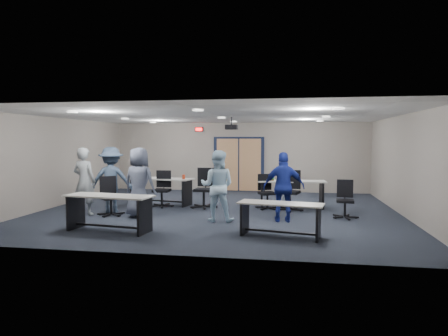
% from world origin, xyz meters
% --- Properties ---
extents(floor, '(10.00, 10.00, 0.00)m').
position_xyz_m(floor, '(0.00, 0.00, 0.00)').
color(floor, '#1C202D').
rests_on(floor, ground).
extents(back_wall, '(10.00, 0.04, 2.70)m').
position_xyz_m(back_wall, '(0.00, 4.50, 1.35)').
color(back_wall, gray).
rests_on(back_wall, floor).
extents(front_wall, '(10.00, 0.04, 2.70)m').
position_xyz_m(front_wall, '(0.00, -4.50, 1.35)').
color(front_wall, gray).
rests_on(front_wall, floor).
extents(left_wall, '(0.04, 9.00, 2.70)m').
position_xyz_m(left_wall, '(-5.00, 0.00, 1.35)').
color(left_wall, gray).
rests_on(left_wall, floor).
extents(right_wall, '(0.04, 9.00, 2.70)m').
position_xyz_m(right_wall, '(5.00, 0.00, 1.35)').
color(right_wall, gray).
rests_on(right_wall, floor).
extents(ceiling, '(10.00, 9.00, 0.04)m').
position_xyz_m(ceiling, '(0.00, 0.00, 2.70)').
color(ceiling, silver).
rests_on(ceiling, back_wall).
extents(double_door, '(2.00, 0.07, 2.20)m').
position_xyz_m(double_door, '(0.00, 4.46, 1.05)').
color(double_door, '#111933').
rests_on(double_door, back_wall).
extents(exit_sign, '(0.32, 0.07, 0.18)m').
position_xyz_m(exit_sign, '(-1.60, 4.44, 2.45)').
color(exit_sign, black).
rests_on(exit_sign, back_wall).
extents(ceiling_projector, '(0.35, 0.32, 0.37)m').
position_xyz_m(ceiling_projector, '(0.30, 0.50, 2.40)').
color(ceiling_projector, black).
rests_on(ceiling_projector, ceiling).
extents(ceiling_can_lights, '(6.24, 5.74, 0.02)m').
position_xyz_m(ceiling_can_lights, '(0.00, 0.25, 2.67)').
color(ceiling_can_lights, white).
rests_on(ceiling_can_lights, ceiling).
extents(table_front_left, '(2.05, 0.91, 0.80)m').
position_xyz_m(table_front_left, '(-1.93, -2.92, 0.55)').
color(table_front_left, beige).
rests_on(table_front_left, floor).
extents(table_front_right, '(1.84, 0.89, 0.71)m').
position_xyz_m(table_front_right, '(1.83, -2.80, 0.49)').
color(table_front_right, beige).
rests_on(table_front_right, floor).
extents(table_back_left, '(2.14, 1.08, 0.97)m').
position_xyz_m(table_back_left, '(-1.98, 0.82, 0.57)').
color(table_back_left, beige).
rests_on(table_back_left, floor).
extents(table_back_right, '(2.05, 0.83, 1.11)m').
position_xyz_m(table_back_right, '(2.05, 0.88, 0.56)').
color(table_back_right, beige).
rests_on(table_back_right, floor).
extents(chair_back_a, '(0.70, 0.70, 1.09)m').
position_xyz_m(chair_back_a, '(-1.82, 0.38, 0.55)').
color(chair_back_a, black).
rests_on(chair_back_a, floor).
extents(chair_back_b, '(0.77, 0.77, 1.19)m').
position_xyz_m(chair_back_b, '(-0.52, 0.40, 0.59)').
color(chair_back_b, black).
rests_on(chair_back_b, floor).
extents(chair_back_c, '(0.86, 0.86, 1.02)m').
position_xyz_m(chair_back_c, '(1.37, 0.53, 0.51)').
color(chair_back_c, black).
rests_on(chair_back_c, floor).
extents(chair_back_d, '(0.90, 0.90, 1.15)m').
position_xyz_m(chair_back_d, '(2.01, 0.36, 0.58)').
color(chair_back_d, black).
rests_on(chair_back_d, floor).
extents(chair_loose_left, '(0.93, 0.93, 1.05)m').
position_xyz_m(chair_loose_left, '(-2.70, -1.21, 0.52)').
color(chair_loose_left, black).
rests_on(chair_loose_left, floor).
extents(chair_loose_right, '(0.67, 0.67, 0.99)m').
position_xyz_m(chair_loose_right, '(3.43, -0.53, 0.49)').
color(chair_loose_right, black).
rests_on(chair_loose_right, floor).
extents(person_gray, '(0.72, 0.52, 1.83)m').
position_xyz_m(person_gray, '(-3.47, -1.19, 0.91)').
color(person_gray, '#90989D').
rests_on(person_gray, floor).
extents(person_plaid, '(0.99, 0.74, 1.83)m').
position_xyz_m(person_plaid, '(-1.86, -1.30, 0.92)').
color(person_plaid, '#4E566C').
rests_on(person_plaid, floor).
extents(person_lightblue, '(0.87, 0.68, 1.77)m').
position_xyz_m(person_lightblue, '(0.24, -1.45, 0.88)').
color(person_lightblue, '#C0E5FF').
rests_on(person_lightblue, floor).
extents(person_navy, '(1.04, 0.49, 1.73)m').
position_xyz_m(person_navy, '(1.87, -1.24, 0.86)').
color(person_navy, navy).
rests_on(person_navy, floor).
extents(person_back, '(1.33, 1.00, 1.83)m').
position_xyz_m(person_back, '(-2.91, -0.74, 0.92)').
color(person_back, '#394C67').
rests_on(person_back, floor).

